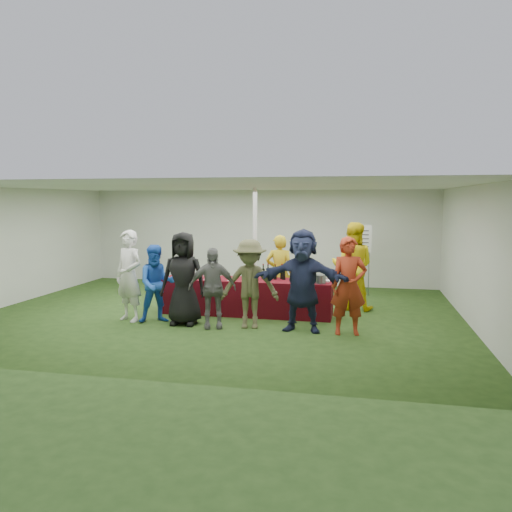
% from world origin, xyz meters
% --- Properties ---
extents(ground, '(60.00, 60.00, 0.00)m').
position_xyz_m(ground, '(0.00, 0.00, 0.00)').
color(ground, '#284719').
rests_on(ground, ground).
extents(tent, '(10.00, 10.00, 10.00)m').
position_xyz_m(tent, '(0.50, 1.20, 1.35)').
color(tent, white).
rests_on(tent, ground).
extents(serving_table, '(3.60, 0.80, 0.75)m').
position_xyz_m(serving_table, '(0.55, 0.13, 0.38)').
color(serving_table, '#550C12').
rests_on(serving_table, ground).
extents(wine_bottles, '(0.51, 0.15, 0.32)m').
position_xyz_m(wine_bottles, '(1.12, 0.26, 0.87)').
color(wine_bottles, black).
rests_on(wine_bottles, serving_table).
extents(wine_glasses, '(2.75, 0.11, 0.16)m').
position_xyz_m(wine_glasses, '(0.11, -0.13, 0.86)').
color(wine_glasses, silver).
rests_on(wine_glasses, serving_table).
extents(water_bottle, '(0.07, 0.07, 0.23)m').
position_xyz_m(water_bottle, '(0.53, 0.21, 0.85)').
color(water_bottle, silver).
rests_on(water_bottle, serving_table).
extents(bar_towel, '(0.25, 0.18, 0.03)m').
position_xyz_m(bar_towel, '(2.17, 0.18, 0.77)').
color(bar_towel, white).
rests_on(bar_towel, serving_table).
extents(dump_bucket, '(0.25, 0.25, 0.18)m').
position_xyz_m(dump_bucket, '(2.11, -0.09, 0.84)').
color(dump_bucket, slate).
rests_on(dump_bucket, serving_table).
extents(wine_list_sign, '(0.50, 0.03, 1.80)m').
position_xyz_m(wine_list_sign, '(2.90, 2.77, 1.32)').
color(wine_list_sign, slate).
rests_on(wine_list_sign, ground).
extents(staff_pourer, '(0.65, 0.46, 1.66)m').
position_xyz_m(staff_pourer, '(1.15, 0.73, 0.83)').
color(staff_pourer, gold).
rests_on(staff_pourer, ground).
extents(staff_back, '(1.02, 0.83, 1.94)m').
position_xyz_m(staff_back, '(2.73, 1.08, 0.97)').
color(staff_back, yellow).
rests_on(staff_back, ground).
extents(customer_0, '(0.78, 0.66, 1.83)m').
position_xyz_m(customer_0, '(-1.61, -0.95, 0.91)').
color(customer_0, white).
rests_on(customer_0, ground).
extents(customer_1, '(0.94, 0.88, 1.55)m').
position_xyz_m(customer_1, '(-1.02, -0.93, 0.77)').
color(customer_1, blue).
rests_on(customer_1, ground).
extents(customer_2, '(0.91, 0.61, 1.81)m').
position_xyz_m(customer_2, '(-0.45, -0.98, 0.91)').
color(customer_2, black).
rests_on(customer_2, ground).
extents(customer_3, '(0.97, 0.62, 1.54)m').
position_xyz_m(customer_3, '(0.17, -1.12, 0.77)').
color(customer_3, slate).
rests_on(customer_3, ground).
extents(customer_4, '(1.17, 0.78, 1.69)m').
position_xyz_m(customer_4, '(0.87, -0.98, 0.84)').
color(customer_4, '#4E4E2E').
rests_on(customer_4, ground).
extents(customer_5, '(1.78, 0.64, 1.90)m').
position_xyz_m(customer_5, '(1.87, -0.98, 0.95)').
color(customer_5, '#1E2544').
rests_on(customer_5, ground).
extents(customer_6, '(0.71, 0.53, 1.77)m').
position_xyz_m(customer_6, '(2.71, -1.05, 0.89)').
color(customer_6, '#9E2C16').
rests_on(customer_6, ground).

